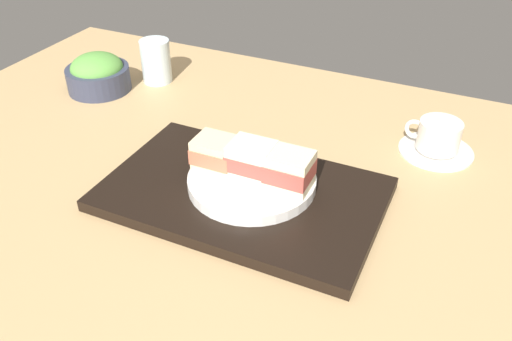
# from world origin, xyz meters

# --- Properties ---
(ground_plane) EXTENTS (1.40, 1.00, 0.03)m
(ground_plane) POSITION_xyz_m (0.00, 0.00, -0.01)
(ground_plane) COLOR tan
(serving_tray) EXTENTS (0.42, 0.26, 0.02)m
(serving_tray) POSITION_xyz_m (0.02, -0.02, 0.01)
(serving_tray) COLOR black
(serving_tray) RESTS_ON ground_plane
(sandwich_plate) EXTENTS (0.20, 0.20, 0.02)m
(sandwich_plate) POSITION_xyz_m (0.03, 0.00, 0.03)
(sandwich_plate) COLOR silver
(sandwich_plate) RESTS_ON serving_tray
(sandwich_near) EXTENTS (0.07, 0.06, 0.05)m
(sandwich_near) POSITION_xyz_m (-0.03, 0.00, 0.06)
(sandwich_near) COLOR beige
(sandwich_near) RESTS_ON sandwich_plate
(sandwich_middle) EXTENTS (0.07, 0.06, 0.06)m
(sandwich_middle) POSITION_xyz_m (0.03, 0.00, 0.07)
(sandwich_middle) COLOR #EFE5C1
(sandwich_middle) RESTS_ON sandwich_plate
(sandwich_far) EXTENTS (0.07, 0.06, 0.06)m
(sandwich_far) POSITION_xyz_m (0.09, 0.00, 0.07)
(sandwich_far) COLOR beige
(sandwich_far) RESTS_ON sandwich_plate
(salad_bowl) EXTENTS (0.13, 0.13, 0.08)m
(salad_bowl) POSITION_xyz_m (-0.43, 0.20, 0.04)
(salad_bowl) COLOR #33384C
(salad_bowl) RESTS_ON ground_plane
(coffee_cup) EXTENTS (0.13, 0.13, 0.06)m
(coffee_cup) POSITION_xyz_m (0.27, 0.25, 0.03)
(coffee_cup) COLOR silver
(coffee_cup) RESTS_ON ground_plane
(drinking_glass) EXTENTS (0.06, 0.06, 0.09)m
(drinking_glass) POSITION_xyz_m (-0.34, 0.29, 0.05)
(drinking_glass) COLOR silver
(drinking_glass) RESTS_ON ground_plane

